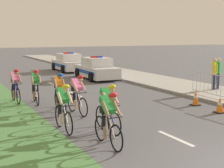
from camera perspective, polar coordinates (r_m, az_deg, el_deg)
The scene contains 17 objects.
sidewalk_slab at distance 22.18m, azimuth 5.96°, elevation 0.99°, with size 3.64×60.00×0.12m, color #A3A099.
kerb_edge at distance 21.28m, azimuth 2.05°, elevation 0.73°, with size 0.16×60.00×0.13m, color #9E9E99.
lane_markings_centre at distance 14.64m, azimuth -3.63°, elevation -3.10°, with size 0.14×21.60×0.01m.
cyclist_lead at distance 8.59m, azimuth -0.68°, elevation -6.06°, with size 0.42×1.72×1.56m.
cyclist_second at distance 9.89m, azimuth -0.72°, elevation -4.11°, with size 0.42×1.72×1.56m.
cyclist_third at distance 10.04m, azimuth -8.64°, elevation -4.01°, with size 0.42×1.72×1.56m.
cyclist_fourth at distance 12.16m, azimuth -6.18°, elevation -1.77°, with size 0.44×1.72×1.56m.
cyclist_fifth at distance 12.91m, azimuth -9.42°, elevation -1.23°, with size 0.45×1.72×1.56m.
cyclist_sixth at distance 14.39m, azimuth -13.43°, elevation -0.35°, with size 0.45×1.72×1.56m.
cyclist_seventh at distance 14.90m, azimuth -16.79°, elevation -0.19°, with size 0.42×1.72×1.56m.
police_car_nearest at distance 22.34m, azimuth -2.83°, elevation 2.68°, with size 2.14×4.47×1.59m.
police_car_second at distance 27.58m, azimuth -7.78°, elevation 3.72°, with size 2.08×4.44×1.59m.
crowd_barrier_rear at distance 15.96m, azimuth 16.73°, elevation -0.13°, with size 0.63×2.32×1.07m.
traffic_cone_near at distance 14.21m, azimuth 14.65°, elevation -2.46°, with size 0.36×0.36×0.64m.
traffic_cone_mid at distance 13.09m, azimuth 18.62°, elevation -3.56°, with size 0.36×0.36×0.64m.
spectator_closest at distance 17.86m, azimuth 17.68°, elevation 2.12°, with size 0.49×0.37×1.68m.
spectator_middle at distance 18.11m, azimuth 18.36°, elevation 2.18°, with size 0.49×0.37×1.68m.
Camera 1 is at (-5.79, -4.34, 2.95)m, focal length 51.41 mm.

